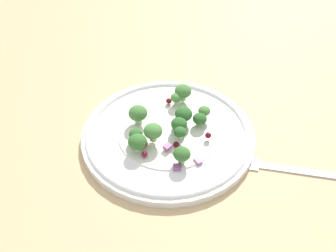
% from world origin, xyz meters
% --- Properties ---
extents(ground_plane, '(1.80, 1.80, 0.02)m').
position_xyz_m(ground_plane, '(0.00, 0.00, -0.01)').
color(ground_plane, tan).
extents(plate, '(0.27, 0.27, 0.02)m').
position_xyz_m(plate, '(-0.01, -0.03, 0.01)').
color(plate, white).
rests_on(plate, ground_plane).
extents(dressing_pool, '(0.16, 0.16, 0.00)m').
position_xyz_m(dressing_pool, '(-0.01, -0.03, 0.01)').
color(dressing_pool, white).
rests_on(dressing_pool, plate).
extents(broccoli_floret_0, '(0.03, 0.03, 0.03)m').
position_xyz_m(broccoli_floret_0, '(-0.04, -0.07, 0.03)').
color(broccoli_floret_0, '#9EC684').
rests_on(broccoli_floret_0, plate).
extents(broccoli_floret_1, '(0.03, 0.03, 0.03)m').
position_xyz_m(broccoli_floret_1, '(-0.02, -0.00, 0.03)').
color(broccoli_floret_1, '#ADD18E').
rests_on(broccoli_floret_1, plate).
extents(broccoli_floret_2, '(0.03, 0.03, 0.03)m').
position_xyz_m(broccoli_floret_2, '(0.02, -0.08, 0.03)').
color(broccoli_floret_2, '#ADD18E').
rests_on(broccoli_floret_2, plate).
extents(broccoli_floret_3, '(0.02, 0.02, 0.02)m').
position_xyz_m(broccoli_floret_3, '(-0.07, -0.00, 0.03)').
color(broccoli_floret_3, '#ADD18E').
rests_on(broccoli_floret_3, plate).
extents(broccoli_floret_4, '(0.02, 0.02, 0.02)m').
position_xyz_m(broccoli_floret_4, '(0.01, -0.02, 0.03)').
color(broccoli_floret_4, '#ADD18E').
rests_on(broccoli_floret_4, plate).
extents(broccoli_floret_5, '(0.03, 0.03, 0.03)m').
position_xyz_m(broccoli_floret_5, '(0.01, -0.06, 0.04)').
color(broccoli_floret_5, '#9EC684').
rests_on(broccoli_floret_5, plate).
extents(broccoli_floret_6, '(0.03, 0.03, 0.03)m').
position_xyz_m(broccoli_floret_6, '(-0.08, 0.01, 0.03)').
color(broccoli_floret_6, '#9EC684').
rests_on(broccoli_floret_6, plate).
extents(broccoli_floret_7, '(0.03, 0.03, 0.03)m').
position_xyz_m(broccoli_floret_7, '(-0.01, -0.01, 0.03)').
color(broccoli_floret_7, '#ADD18E').
rests_on(broccoli_floret_7, plate).
extents(broccoli_floret_8, '(0.02, 0.02, 0.02)m').
position_xyz_m(broccoli_floret_8, '(-0.01, 0.02, 0.03)').
color(broccoli_floret_8, '#9EC684').
rests_on(broccoli_floret_8, plate).
extents(broccoli_floret_9, '(0.02, 0.02, 0.02)m').
position_xyz_m(broccoli_floret_9, '(-0.03, 0.03, 0.03)').
color(broccoli_floret_9, '#8EB77A').
rests_on(broccoli_floret_9, plate).
extents(broccoli_floret_10, '(0.02, 0.02, 0.02)m').
position_xyz_m(broccoli_floret_10, '(-0.00, -0.08, 0.03)').
color(broccoli_floret_10, '#8EB77A').
rests_on(broccoli_floret_10, plate).
extents(broccoli_floret_11, '(0.03, 0.03, 0.03)m').
position_xyz_m(broccoli_floret_11, '(0.06, -0.02, 0.03)').
color(broccoli_floret_11, '#ADD18E').
rests_on(broccoli_floret_11, plate).
extents(cranberry_0, '(0.01, 0.01, 0.01)m').
position_xyz_m(cranberry_0, '(0.01, -0.07, 0.02)').
color(cranberry_0, maroon).
rests_on(cranberry_0, plate).
extents(cranberry_1, '(0.01, 0.01, 0.01)m').
position_xyz_m(cranberry_1, '(0.04, -0.07, 0.02)').
color(cranberry_1, maroon).
rests_on(cranberry_1, plate).
extents(cranberry_2, '(0.01, 0.01, 0.01)m').
position_xyz_m(cranberry_2, '(0.02, 0.03, 0.02)').
color(cranberry_2, maroon).
rests_on(cranberry_2, plate).
extents(cranberry_3, '(0.01, 0.01, 0.01)m').
position_xyz_m(cranberry_3, '(0.02, -0.02, 0.02)').
color(cranberry_3, '#4C0A14').
rests_on(cranberry_3, plate).
extents(cranberry_4, '(0.01, 0.01, 0.01)m').
position_xyz_m(cranberry_4, '(-0.08, -0.01, 0.02)').
color(cranberry_4, maroon).
rests_on(cranberry_4, plate).
extents(onion_bit_0, '(0.01, 0.01, 0.00)m').
position_xyz_m(onion_bit_0, '(0.06, -0.00, 0.02)').
color(onion_bit_0, '#A35B93').
rests_on(onion_bit_0, plate).
extents(onion_bit_1, '(0.01, 0.01, 0.00)m').
position_xyz_m(onion_bit_1, '(0.07, -0.03, 0.02)').
color(onion_bit_1, '#934C84').
rests_on(onion_bit_1, plate).
extents(onion_bit_2, '(0.01, 0.01, 0.01)m').
position_xyz_m(onion_bit_2, '(0.03, -0.04, 0.02)').
color(onion_bit_2, '#A35B93').
rests_on(onion_bit_2, plate).
extents(fork, '(0.09, 0.18, 0.01)m').
position_xyz_m(fork, '(0.10, 0.13, 0.00)').
color(fork, silver).
rests_on(fork, ground_plane).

